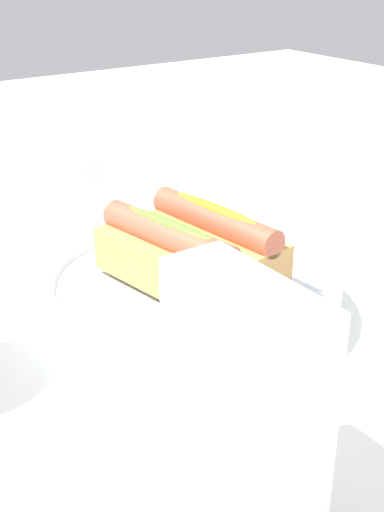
# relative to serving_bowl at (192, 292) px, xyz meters

# --- Properties ---
(ground_plane) EXTENTS (2.40, 2.40, 0.00)m
(ground_plane) POSITION_rel_serving_bowl_xyz_m (0.01, -0.01, -0.02)
(ground_plane) COLOR white
(serving_bowl) EXTENTS (0.27, 0.27, 0.04)m
(serving_bowl) POSITION_rel_serving_bowl_xyz_m (0.00, 0.00, 0.00)
(serving_bowl) COLOR silver
(serving_bowl) RESTS_ON ground_plane
(hotdog_front) EXTENTS (0.15, 0.07, 0.06)m
(hotdog_front) POSITION_rel_serving_bowl_xyz_m (0.00, -0.03, 0.04)
(hotdog_front) COLOR tan
(hotdog_front) RESTS_ON serving_bowl
(hotdog_back) EXTENTS (0.16, 0.07, 0.06)m
(hotdog_back) POSITION_rel_serving_bowl_xyz_m (-0.00, 0.03, 0.04)
(hotdog_back) COLOR tan
(hotdog_back) RESTS_ON serving_bowl
(water_glass) EXTENTS (0.07, 0.07, 0.09)m
(water_glass) POSITION_rel_serving_bowl_xyz_m (0.24, -0.01, 0.02)
(water_glass) COLOR white
(water_glass) RESTS_ON ground_plane
(napkin_box) EXTENTS (0.11, 0.04, 0.15)m
(napkin_box) POSITION_rel_serving_bowl_xyz_m (-0.21, 0.11, 0.06)
(napkin_box) COLOR white
(napkin_box) RESTS_ON ground_plane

